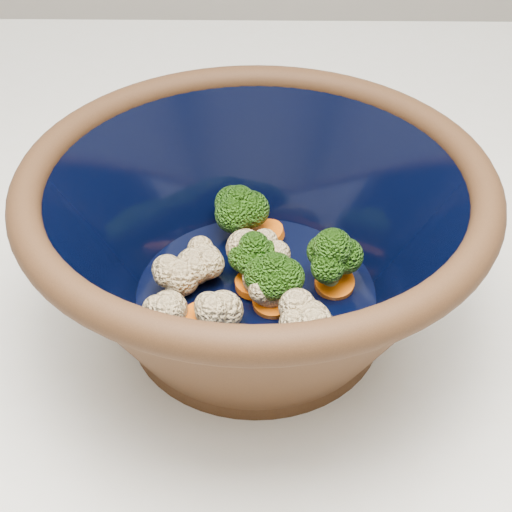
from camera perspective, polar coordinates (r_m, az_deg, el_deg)
name	(u,v)px	position (r m, az deg, el deg)	size (l,w,h in m)	color
mixing_bowl	(256,241)	(0.49, 0.00, 1.19)	(0.39, 0.39, 0.14)	black
vegetable_pile	(259,265)	(0.51, 0.25, -0.71)	(0.15, 0.15, 0.05)	#608442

